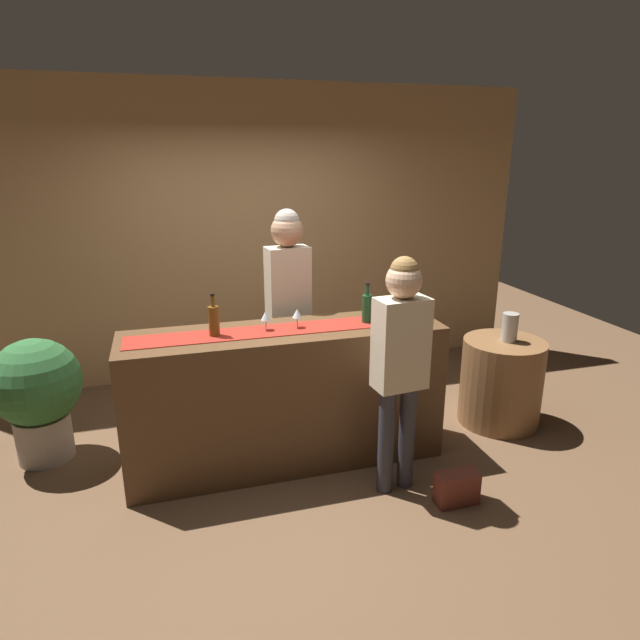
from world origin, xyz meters
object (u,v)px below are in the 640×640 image
object	(u,v)px
wine_glass_near_customer	(297,314)
customer_sipping	(400,353)
round_side_table	(501,382)
wine_glass_mid_counter	(266,316)
wine_bottle_green	(367,308)
wine_glass_far_end	(398,307)
handbag	(457,488)
wine_bottle_amber	(214,320)
bartender	(288,293)
vase_on_side_table	(510,327)
potted_plant_tall	(37,392)

from	to	relation	value
wine_glass_near_customer	customer_sipping	xyz separation A→B (m)	(0.54, -0.59, -0.14)
wine_glass_near_customer	customer_sipping	world-z (taller)	customer_sipping
customer_sipping	round_side_table	size ratio (longest dim) A/B	2.21
round_side_table	wine_glass_mid_counter	bearing A→B (deg)	-178.28
customer_sipping	round_side_table	world-z (taller)	customer_sipping
wine_bottle_green	wine_glass_far_end	xyz separation A→B (m)	(0.25, -0.01, -0.01)
wine_glass_mid_counter	handbag	distance (m)	1.74
wine_glass_near_customer	handbag	xyz separation A→B (m)	(0.87, -0.86, -1.03)
wine_bottle_amber	bartender	xyz separation A→B (m)	(0.65, 0.58, -0.00)
wine_bottle_amber	handbag	distance (m)	1.98
wine_bottle_green	round_side_table	size ratio (longest dim) A/B	0.41
wine_bottle_green	handbag	size ratio (longest dim) A/B	1.08
wine_glass_near_customer	bartender	size ratio (longest dim) A/B	0.08
wine_bottle_amber	bartender	size ratio (longest dim) A/B	0.17
wine_glass_near_customer	wine_glass_far_end	size ratio (longest dim) A/B	1.00
wine_glass_far_end	bartender	size ratio (longest dim) A/B	0.08
round_side_table	vase_on_side_table	bearing A→B (deg)	-22.07
customer_sipping	vase_on_side_table	bearing A→B (deg)	20.87
wine_bottle_amber	wine_glass_far_end	xyz separation A→B (m)	(1.36, -0.01, -0.01)
customer_sipping	handbag	world-z (taller)	customer_sipping
wine_glass_near_customer	potted_plant_tall	xyz separation A→B (m)	(-1.86, 0.52, -0.59)
bartender	round_side_table	distance (m)	1.97
wine_glass_near_customer	wine_bottle_green	bearing A→B (deg)	-1.96
wine_bottle_amber	potted_plant_tall	bearing A→B (deg)	157.28
wine_bottle_green	potted_plant_tall	world-z (taller)	wine_bottle_green
wine_bottle_amber	wine_glass_far_end	distance (m)	1.36
wine_glass_far_end	round_side_table	xyz separation A→B (m)	(1.03, 0.09, -0.77)
wine_glass_mid_counter	bartender	size ratio (longest dim) A/B	0.08
handbag	round_side_table	bearing A→B (deg)	44.89
wine_bottle_amber	bartender	distance (m)	0.87
wine_glass_far_end	vase_on_side_table	bearing A→B (deg)	4.66
wine_bottle_green	customer_sipping	world-z (taller)	customer_sipping
customer_sipping	vase_on_side_table	distance (m)	1.44
customer_sipping	round_side_table	xyz separation A→B (m)	(1.26, 0.65, -0.63)
wine_bottle_amber	vase_on_side_table	size ratio (longest dim) A/B	1.26
wine_glass_near_customer	round_side_table	distance (m)	1.96
wine_glass_mid_counter	handbag	size ratio (longest dim) A/B	0.51
wine_bottle_amber	handbag	bearing A→B (deg)	-30.22
wine_bottle_amber	potted_plant_tall	distance (m)	1.51
wine_glass_mid_counter	customer_sipping	distance (m)	0.98
wine_glass_far_end	bartender	world-z (taller)	bartender
wine_glass_mid_counter	bartender	world-z (taller)	bartender
wine_glass_near_customer	round_side_table	bearing A→B (deg)	2.12
bartender	customer_sipping	distance (m)	1.26
wine_glass_mid_counter	handbag	world-z (taller)	wine_glass_mid_counter
vase_on_side_table	potted_plant_tall	distance (m)	3.73
wine_bottle_amber	handbag	xyz separation A→B (m)	(1.45, -0.85, -1.04)
wine_glass_far_end	vase_on_side_table	size ratio (longest dim) A/B	0.60
wine_bottle_green	wine_glass_near_customer	bearing A→B (deg)	178.04
vase_on_side_table	potted_plant_tall	world-z (taller)	vase_on_side_table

